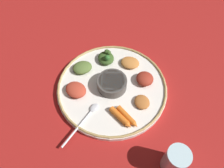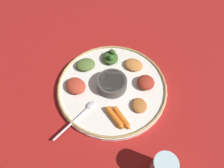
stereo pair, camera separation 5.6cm
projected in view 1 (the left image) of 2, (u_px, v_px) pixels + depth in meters
ground_plane at (112, 89)px, 0.77m from camera, size 2.40×2.40×0.00m
platter at (112, 88)px, 0.77m from camera, size 0.38×0.38×0.02m
platter_rim at (112, 86)px, 0.76m from camera, size 0.38×0.38×0.01m
center_bowl at (112, 83)px, 0.74m from camera, size 0.10×0.10×0.04m
spoon at (86, 118)px, 0.69m from camera, size 0.18×0.04×0.01m
greens_pile at (106, 57)px, 0.81m from camera, size 0.09×0.09×0.04m
carrot_near_spoon at (121, 117)px, 0.68m from camera, size 0.05×0.09×0.02m
carrot_outer at (127, 117)px, 0.69m from camera, size 0.05×0.09×0.02m
mound_collards at (82, 67)px, 0.79m from camera, size 0.09×0.09×0.03m
mound_chickpea at (142, 102)px, 0.72m from camera, size 0.07×0.07×0.02m
mound_squash at (130, 63)px, 0.81m from camera, size 0.06×0.07×0.02m
mound_berbere_red at (76, 90)px, 0.74m from camera, size 0.07×0.08×0.03m
mound_beet at (145, 79)px, 0.76m from camera, size 0.08×0.09×0.03m
drinking_glass at (175, 161)px, 0.59m from camera, size 0.06×0.06×0.10m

